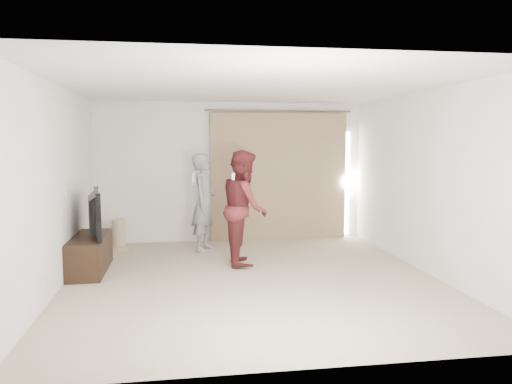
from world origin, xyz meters
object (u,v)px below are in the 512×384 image
tv_console (90,254)px  person_woman (244,207)px  person_man (204,202)px  tv (89,213)px

tv_console → person_woman: bearing=2.9°
tv_console → person_man: size_ratio=0.80×
tv → person_woman: 2.27m
tv_console → person_woman: 2.35m
person_man → person_woman: size_ratio=0.96×
tv → person_man: bearing=-66.9°
tv → person_man: size_ratio=0.70×
person_man → person_woman: bearing=-61.3°
tv_console → person_man: 2.13m
tv_console → tv: (0.00, -0.00, 0.59)m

